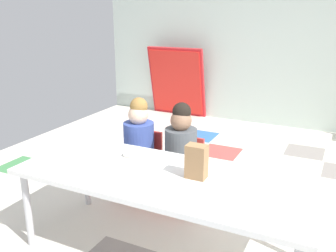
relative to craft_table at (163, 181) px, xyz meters
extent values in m
cube|color=silver|center=(0.19, 0.67, -0.56)|extent=(5.69, 5.57, 0.02)
cube|color=silver|center=(-0.26, 1.57, -0.55)|extent=(0.43, 0.43, 0.00)
cube|color=#336BB2|center=(-0.71, 2.47, -0.55)|extent=(0.43, 0.43, 0.00)
cube|color=#B24C47|center=(-0.26, 2.02, -0.55)|extent=(0.43, 0.43, 0.00)
cube|color=#B24C47|center=(-0.26, 0.67, -0.55)|extent=(0.43, 0.43, 0.00)
cube|color=gray|center=(0.64, 2.47, -0.55)|extent=(0.43, 0.43, 0.00)
cube|color=#478C51|center=(-2.06, 0.67, -0.55)|extent=(0.43, 0.43, 0.00)
cube|color=#B2C1B7|center=(0.19, 3.46, 0.69)|extent=(5.69, 0.10, 2.47)
cube|color=white|center=(0.00, 0.00, 0.03)|extent=(1.96, 0.77, 0.04)
cylinder|color=#B2B2B7|center=(-0.90, -0.33, -0.27)|extent=(0.05, 0.05, 0.56)
cylinder|color=#B2B2B7|center=(-0.90, 0.33, -0.27)|extent=(0.05, 0.05, 0.56)
cylinder|color=#B2B2B7|center=(0.90, 0.33, -0.27)|extent=(0.05, 0.05, 0.56)
cube|color=red|center=(-0.54, 0.61, -0.25)|extent=(0.32, 0.30, 0.03)
cube|color=red|center=(-0.54, 0.76, -0.10)|extent=(0.29, 0.02, 0.30)
cylinder|color=#384C99|center=(-0.54, 0.61, -0.03)|extent=(0.33, 0.33, 0.38)
sphere|color=beige|center=(-0.54, 0.61, 0.23)|extent=(0.17, 0.17, 0.17)
sphere|color=olive|center=(-0.54, 0.62, 0.30)|extent=(0.15, 0.15, 0.15)
cylinder|color=red|center=(-0.68, 0.48, -0.40)|extent=(0.02, 0.02, 0.28)
cylinder|color=red|center=(-0.40, 0.48, -0.40)|extent=(0.02, 0.02, 0.28)
cylinder|color=red|center=(-0.68, 0.74, -0.40)|extent=(0.02, 0.02, 0.28)
cylinder|color=red|center=(-0.40, 0.74, -0.40)|extent=(0.02, 0.02, 0.28)
cube|color=red|center=(-0.15, 0.61, -0.25)|extent=(0.32, 0.30, 0.03)
cube|color=red|center=(-0.15, 0.76, -0.10)|extent=(0.29, 0.02, 0.30)
cylinder|color=#4C5156|center=(-0.15, 0.61, -0.03)|extent=(0.31, 0.31, 0.38)
sphere|color=#8C664C|center=(-0.15, 0.61, 0.23)|extent=(0.17, 0.17, 0.17)
sphere|color=black|center=(-0.15, 0.62, 0.30)|extent=(0.15, 0.15, 0.15)
cylinder|color=red|center=(-0.29, 0.48, -0.40)|extent=(0.02, 0.02, 0.28)
cylinder|color=red|center=(-0.01, 0.48, -0.40)|extent=(0.02, 0.02, 0.28)
cylinder|color=red|center=(-0.29, 0.74, -0.40)|extent=(0.02, 0.02, 0.28)
cylinder|color=red|center=(-0.01, 0.74, -0.40)|extent=(0.02, 0.02, 0.28)
cube|color=red|center=(-1.41, 3.27, -0.01)|extent=(0.90, 0.28, 1.09)
cube|color=red|center=(-1.41, 3.23, -0.01)|extent=(0.83, 0.23, 0.99)
cube|color=#9E754C|center=(0.21, 0.06, 0.16)|extent=(0.13, 0.09, 0.22)
cylinder|color=white|center=(-0.36, 0.17, 0.05)|extent=(0.18, 0.18, 0.01)
torus|color=white|center=(-0.36, 0.17, 0.07)|extent=(0.10, 0.10, 0.03)
camera|label=1|loc=(1.00, -1.97, 1.07)|focal=39.73mm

